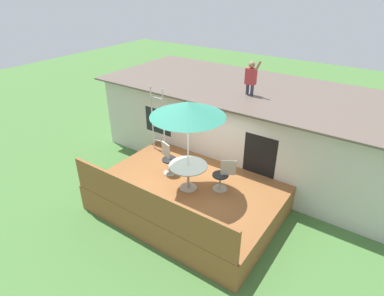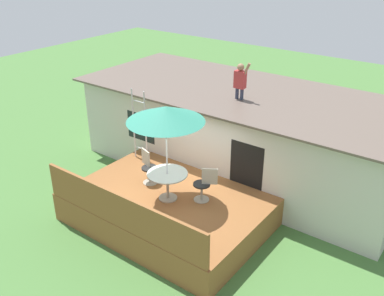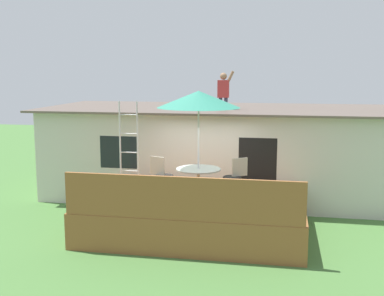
{
  "view_description": "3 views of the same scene",
  "coord_description": "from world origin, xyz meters",
  "px_view_note": "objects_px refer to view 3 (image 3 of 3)",
  "views": [
    {
      "loc": [
        4.36,
        -6.15,
        6.05
      ],
      "look_at": [
        -0.43,
        0.73,
        1.51
      ],
      "focal_mm": 30.19,
      "sensor_mm": 36.0,
      "label": 1
    },
    {
      "loc": [
        6.28,
        -7.46,
        6.9
      ],
      "look_at": [
        -0.05,
        1.03,
        1.75
      ],
      "focal_mm": 40.56,
      "sensor_mm": 36.0,
      "label": 2
    },
    {
      "loc": [
        1.95,
        -11.01,
        3.8
      ],
      "look_at": [
        -0.33,
        1.18,
        1.8
      ],
      "focal_mm": 45.22,
      "sensor_mm": 36.0,
      "label": 3
    }
  ],
  "objects_px": {
    "person_figure": "(224,88)",
    "patio_chair_right": "(235,177)",
    "patio_umbrella": "(199,99)",
    "patio_chair_left": "(162,176)",
    "step_ladder": "(129,143)",
    "patio_table": "(198,175)"
  },
  "relations": [
    {
      "from": "patio_umbrella",
      "to": "person_figure",
      "type": "bearing_deg",
      "value": 86.33
    },
    {
      "from": "patio_table",
      "to": "patio_umbrella",
      "type": "distance_m",
      "value": 1.76
    },
    {
      "from": "patio_table",
      "to": "person_figure",
      "type": "relative_size",
      "value": 0.94
    },
    {
      "from": "person_figure",
      "to": "patio_chair_left",
      "type": "distance_m",
      "value": 3.6
    },
    {
      "from": "patio_chair_right",
      "to": "person_figure",
      "type": "bearing_deg",
      "value": -108.99
    },
    {
      "from": "person_figure",
      "to": "patio_chair_right",
      "type": "distance_m",
      "value": 3.34
    },
    {
      "from": "step_ladder",
      "to": "person_figure",
      "type": "distance_m",
      "value": 3.24
    },
    {
      "from": "patio_umbrella",
      "to": "patio_chair_right",
      "type": "distance_m",
      "value": 2.11
    },
    {
      "from": "patio_umbrella",
      "to": "step_ladder",
      "type": "xyz_separation_m",
      "value": [
        -2.09,
        1.25,
        -1.25
      ]
    },
    {
      "from": "patio_umbrella",
      "to": "patio_chair_left",
      "type": "distance_m",
      "value": 2.15
    },
    {
      "from": "step_ladder",
      "to": "patio_chair_right",
      "type": "bearing_deg",
      "value": -14.47
    },
    {
      "from": "person_figure",
      "to": "patio_chair_right",
      "type": "bearing_deg",
      "value": -76.84
    },
    {
      "from": "step_ladder",
      "to": "person_figure",
      "type": "height_order",
      "value": "person_figure"
    },
    {
      "from": "patio_chair_left",
      "to": "person_figure",
      "type": "bearing_deg",
      "value": 86.61
    },
    {
      "from": "person_figure",
      "to": "patio_chair_left",
      "type": "relative_size",
      "value": 1.21
    },
    {
      "from": "patio_chair_left",
      "to": "patio_chair_right",
      "type": "bearing_deg",
      "value": 24.76
    },
    {
      "from": "patio_umbrella",
      "to": "person_figure",
      "type": "distance_m",
      "value": 3.09
    },
    {
      "from": "patio_table",
      "to": "patio_umbrella",
      "type": "bearing_deg",
      "value": 153.43
    },
    {
      "from": "patio_chair_left",
      "to": "patio_table",
      "type": "bearing_deg",
      "value": 0.0
    },
    {
      "from": "patio_umbrella",
      "to": "patio_chair_left",
      "type": "height_order",
      "value": "patio_umbrella"
    },
    {
      "from": "patio_chair_right",
      "to": "patio_umbrella",
      "type": "bearing_deg",
      "value": -0.0
    },
    {
      "from": "patio_umbrella",
      "to": "step_ladder",
      "type": "relative_size",
      "value": 1.15
    }
  ]
}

